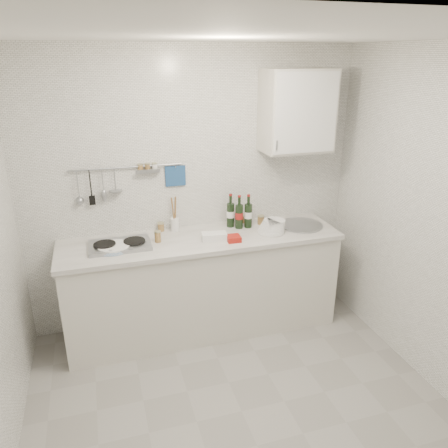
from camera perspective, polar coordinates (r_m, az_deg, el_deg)
name	(u,v)px	position (r m, az deg, el deg)	size (l,w,h in m)	color
floor	(242,411)	(3.43, 2.32, -23.25)	(3.00, 3.00, 0.00)	gray
ceiling	(249,34)	(2.46, 3.25, 23.53)	(3.00, 3.00, 0.00)	silver
back_wall	(193,191)	(3.97, -4.04, 4.27)	(3.00, 0.02, 2.50)	silver
wall_right	(443,228)	(3.47, 26.73, -0.49)	(0.02, 2.80, 2.50)	silver
counter	(204,286)	(4.02, -2.68, -8.13)	(2.44, 0.64, 0.96)	beige
wall_rail	(125,178)	(3.81, -12.81, 5.82)	(0.98, 0.09, 0.34)	#93969B
wall_cabinet	(297,111)	(3.95, 9.53, 14.35)	(0.60, 0.38, 0.70)	beige
plate_stack_hob	(113,248)	(3.67, -14.29, -2.99)	(0.28, 0.28, 0.03)	#5586C1
plate_stack_sink	(273,226)	(3.93, 6.36, -0.31)	(0.26, 0.25, 0.11)	white
wine_bottles	(239,211)	(3.97, 2.01, 1.68)	(0.22, 0.14, 0.31)	black
butter_dish	(214,236)	(3.74, -1.29, -1.63)	(0.21, 0.11, 0.06)	white
strawberry_punnet	(234,238)	(3.72, 1.26, -1.89)	(0.11, 0.11, 0.05)	red
utensil_crock	(175,223)	(3.94, -6.44, 0.17)	(0.08, 0.08, 0.33)	white
jar_a	(161,227)	(3.96, -8.24, -0.35)	(0.06, 0.06, 0.08)	olive
jar_b	(244,218)	(4.13, 2.62, 0.73)	(0.06, 0.06, 0.08)	olive
jar_c	(261,220)	(4.09, 4.84, 0.56)	(0.07, 0.07, 0.09)	olive
jar_d	(158,236)	(3.73, -8.65, -1.61)	(0.06, 0.06, 0.10)	olive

